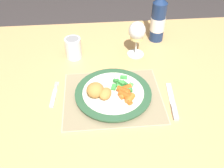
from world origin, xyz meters
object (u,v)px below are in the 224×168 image
at_px(dinner_plate, 113,94).
at_px(fork, 54,96).
at_px(bottle, 158,19).
at_px(dining_table, 121,92).
at_px(wine_glass, 137,33).
at_px(table_knife, 173,104).
at_px(drinking_cup, 73,48).

relative_size(dinner_plate, fork, 2.06).
xyz_separation_m(dinner_plate, bottle, (0.24, 0.37, 0.09)).
xyz_separation_m(dining_table, dinner_plate, (-0.05, -0.12, 0.10)).
relative_size(dining_table, wine_glass, 8.89).
bearing_deg(table_knife, fork, 169.30).
bearing_deg(dinner_plate, bottle, 57.50).
height_order(dinner_plate, drinking_cup, drinking_cup).
xyz_separation_m(table_knife, wine_glass, (-0.08, 0.31, 0.10)).
bearing_deg(dining_table, wine_glass, 61.91).
distance_m(fork, table_knife, 0.42).
bearing_deg(drinking_cup, table_knife, -42.52).
distance_m(bottle, drinking_cup, 0.40).
bearing_deg(table_knife, dinner_plate, 164.69).
bearing_deg(dining_table, bottle, 53.34).
bearing_deg(bottle, dining_table, -126.66).
distance_m(table_knife, bottle, 0.44).
bearing_deg(dinner_plate, table_knife, -15.31).
bearing_deg(table_knife, bottle, 85.23).
xyz_separation_m(fork, bottle, (0.45, 0.35, 0.10)).
height_order(bottle, drinking_cup, bottle).
height_order(table_knife, wine_glass, wine_glass).
distance_m(dining_table, dinner_plate, 0.16).
bearing_deg(bottle, dinner_plate, -122.50).
distance_m(fork, wine_glass, 0.42).
relative_size(table_knife, wine_glass, 1.18).
bearing_deg(bottle, wine_glass, -135.15).
distance_m(dining_table, fork, 0.29).
xyz_separation_m(fork, drinking_cup, (0.07, 0.24, 0.04)).
distance_m(dinner_plate, bottle, 0.45).
bearing_deg(dinner_plate, wine_glass, 64.69).
bearing_deg(table_knife, wine_glass, 104.31).
bearing_deg(wine_glass, bottle, 44.85).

